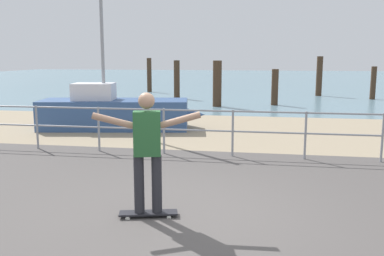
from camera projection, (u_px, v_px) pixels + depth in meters
ground_plane at (168, 246)px, 5.02m from camera, size 24.00×10.00×0.04m
beach_strip at (228, 130)px, 12.79m from camera, size 24.00×6.00×0.04m
sea_surface at (255, 80)px, 39.99m from camera, size 72.00×50.00×0.04m
railing_fence at (98, 122)px, 9.83m from camera, size 12.44×0.05×1.05m
sailboat at (120, 112)px, 12.90m from camera, size 5.06×2.11×5.79m
skateboard at (148, 213)px, 5.87m from camera, size 0.82×0.39×0.08m
skateboarder at (147, 146)px, 5.71m from camera, size 1.43×0.43×1.65m
groyne_post_0 at (149, 75)px, 26.05m from camera, size 0.28×0.28×2.08m
groyne_post_1 at (177, 80)px, 22.11m from camera, size 0.31×0.31×1.98m
groyne_post_2 at (217, 84)px, 18.50m from camera, size 0.38×0.38×2.01m
groyne_post_3 at (275, 87)px, 19.05m from camera, size 0.30×0.30×1.63m
groyne_post_4 at (319, 76)px, 23.46m from camera, size 0.33×0.33×2.18m
groyne_post_5 at (373, 83)px, 21.60m from camera, size 0.27×0.27×1.68m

